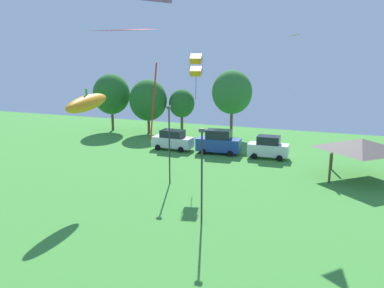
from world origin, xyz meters
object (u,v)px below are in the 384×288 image
object	(u,v)px
kite_flying_1	(87,103)
kite_flying_9	(141,49)
kite_flying_7	(172,32)
treeline_tree_2	(182,104)
light_post_1	(202,171)
parked_car_second_from_left	(219,142)
kite_flying_4	(284,45)
park_pavilion	(362,144)
parked_car_third_from_left	(268,147)
treeline_tree_0	(111,94)
treeline_tree_3	(232,92)
treeline_tree_1	(148,100)
kite_flying_6	(196,65)
parked_car_leftmost	(173,140)
light_post_0	(169,141)

from	to	relation	value
kite_flying_1	kite_flying_9	world-z (taller)	kite_flying_9
kite_flying_7	treeline_tree_2	bearing A→B (deg)	111.70
kite_flying_1	light_post_1	xyz separation A→B (m)	(9.96, -2.34, -3.60)
kite_flying_7	parked_car_second_from_left	world-z (taller)	kite_flying_7
kite_flying_4	treeline_tree_2	size ratio (longest dim) A/B	0.30
park_pavilion	light_post_1	world-z (taller)	light_post_1
kite_flying_1	kite_flying_4	distance (m)	15.60
parked_car_second_from_left	treeline_tree_2	xyz separation A→B (m)	(-7.85, 8.75, 2.83)
parked_car_third_from_left	treeline_tree_2	xyz separation A→B (m)	(-13.27, 8.77, 2.96)
kite_flying_1	light_post_1	bearing A→B (deg)	-13.23
kite_flying_7	park_pavilion	size ratio (longest dim) A/B	0.61
park_pavilion	treeline_tree_0	bearing A→B (deg)	159.81
parked_car_second_from_left	treeline_tree_2	bearing A→B (deg)	128.08
kite_flying_9	treeline_tree_3	bearing A→B (deg)	92.95
kite_flying_9	park_pavilion	xyz separation A→B (m)	(13.86, 13.90, -7.96)
kite_flying_9	treeline_tree_1	xyz separation A→B (m)	(-12.56, 25.68, -6.54)
treeline_tree_2	kite_flying_6	bearing A→B (deg)	-63.44
kite_flying_1	light_post_1	distance (m)	10.84
parked_car_second_from_left	light_post_1	world-z (taller)	light_post_1
kite_flying_6	park_pavilion	bearing A→B (deg)	8.32
kite_flying_1	treeline_tree_3	world-z (taller)	treeline_tree_3
kite_flying_1	treeline_tree_0	size ratio (longest dim) A/B	0.69
parked_car_second_from_left	treeline_tree_3	size ratio (longest dim) A/B	0.56
treeline_tree_1	treeline_tree_3	xyz separation A→B (m)	(11.15, 1.66, 1.31)
kite_flying_4	parked_car_leftmost	distance (m)	18.91
parked_car_third_from_left	treeline_tree_0	world-z (taller)	treeline_tree_0
kite_flying_7	light_post_1	size ratio (longest dim) A/B	0.60
kite_flying_6	treeline_tree_1	distance (m)	19.04
park_pavilion	treeline_tree_2	size ratio (longest dim) A/B	1.02
parked_car_leftmost	treeline_tree_1	bearing A→B (deg)	133.67
light_post_1	treeline_tree_3	xyz separation A→B (m)	(-5.49, 27.31, 2.27)
kite_flying_1	treeline_tree_2	world-z (taller)	kite_flying_1
kite_flying_1	treeline_tree_2	size ratio (longest dim) A/B	0.90
parked_car_leftmost	light_post_1	size ratio (longest dim) A/B	0.74
treeline_tree_1	parked_car_leftmost	bearing A→B (deg)	-48.23
kite_flying_7	light_post_0	xyz separation A→B (m)	(-8.09, 17.92, -7.81)
light_post_0	light_post_1	xyz separation A→B (m)	(5.22, -6.76, -0.16)
kite_flying_4	parked_car_third_from_left	bearing A→B (deg)	104.95
kite_flying_4	light_post_0	xyz separation A→B (m)	(-8.61, -2.43, -7.71)
light_post_0	treeline_tree_2	world-z (taller)	light_post_0
kite_flying_4	treeline_tree_2	xyz separation A→B (m)	(-15.62, 17.59, -7.30)
light_post_0	treeline_tree_0	bearing A→B (deg)	132.13
light_post_1	treeline_tree_0	size ratio (longest dim) A/B	0.79
kite_flying_1	kite_flying_6	xyz separation A→B (m)	(5.24, 9.41, 2.56)
kite_flying_4	treeline_tree_3	distance (m)	20.94
kite_flying_7	treeline_tree_0	xyz separation A→B (m)	(-25.20, 36.84, -6.41)
kite_flying_1	treeline_tree_1	bearing A→B (deg)	106.01
kite_flying_9	parked_car_second_from_left	world-z (taller)	kite_flying_9
kite_flying_9	parked_car_leftmost	distance (m)	21.36
kite_flying_4	kite_flying_9	distance (m)	11.88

